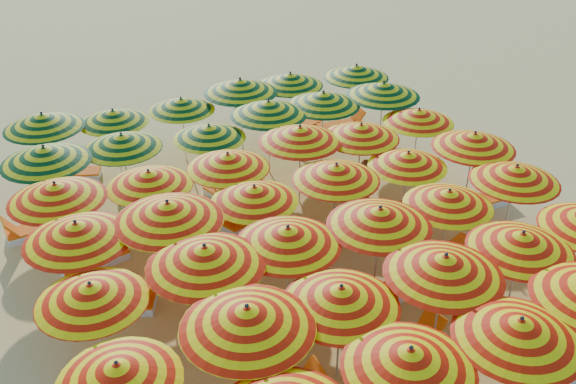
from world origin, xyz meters
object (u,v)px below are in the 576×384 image
object	(u,v)px
umbrella_33	(268,108)
lounger_13	(249,218)
lounger_14	(38,229)
beachgoer_b	(366,183)
umbrella_19	(168,212)
umbrella_30	(45,155)
umbrella_25	(149,179)
umbrella_27	(300,134)
umbrella_20	(254,194)
umbrella_15	(380,217)
lounger_10	(386,221)
umbrella_2	(410,359)
umbrella_8	(341,296)
umbrella_29	(419,116)
lounger_11	(482,202)
umbrella_21	(336,172)
umbrella_7	(247,318)
umbrella_32	(209,132)
lounger_18	(301,127)
umbrella_40	(290,79)
umbrella_3	(519,329)
umbrella_31	(122,141)
lounger_16	(232,183)
umbrella_6	(118,373)
umbrella_23	(474,141)
umbrella_10	(522,242)
lounger_5	(397,290)
umbrella_28	(361,131)
umbrella_12	(91,293)
lounger_12	(93,261)
umbrella_13	(205,256)
lounger_19	(341,126)
umbrella_14	(288,236)
umbrella_41	(356,71)
umbrella_17	(516,174)
umbrella_37	(113,116)
umbrella_22	(408,159)
umbrella_36	(43,121)
lounger_4	(409,347)
umbrella_18	(77,232)
lounger_9	(315,243)
umbrella_38	(181,104)
umbrella_9	(445,265)
lounger_8	(278,251)
umbrella_26	(228,161)
lounger_6	(453,254)

from	to	relation	value
umbrella_33	lounger_13	size ratio (longest dim) A/B	1.73
lounger_14	beachgoer_b	world-z (taller)	beachgoer_b
umbrella_19	umbrella_30	distance (m)	4.75
umbrella_25	umbrella_27	size ratio (longest dim) A/B	1.02
umbrella_20	lounger_13	size ratio (longest dim) A/B	1.24
umbrella_15	lounger_10	xyz separation A→B (m)	(1.91, 2.40, -2.07)
umbrella_2	lounger_10	size ratio (longest dim) A/B	1.48
umbrella_8	umbrella_29	world-z (taller)	umbrella_8
umbrella_33	lounger_11	distance (m)	6.90
umbrella_21	umbrella_30	size ratio (longest dim) A/B	0.92
umbrella_7	umbrella_20	world-z (taller)	umbrella_7
lounger_11	lounger_13	distance (m)	6.82
umbrella_32	lounger_18	distance (m)	5.37
umbrella_2	umbrella_40	xyz separation A→B (m)	(3.85, 12.55, -0.04)
umbrella_3	umbrella_31	bearing A→B (deg)	113.00
umbrella_20	lounger_16	size ratio (longest dim) A/B	1.24
umbrella_6	umbrella_23	xyz separation A→B (m)	(10.75, 4.10, 0.16)
umbrella_7	umbrella_10	bearing A→B (deg)	-1.34
umbrella_30	umbrella_27	bearing A→B (deg)	-15.18
lounger_5	umbrella_8	bearing A→B (deg)	32.24
umbrella_20	umbrella_28	xyz separation A→B (m)	(4.05, 1.75, 0.10)
umbrella_10	umbrella_12	distance (m)	8.82
lounger_14	lounger_12	bearing A→B (deg)	111.68
umbrella_2	umbrella_13	distance (m)	4.55
umbrella_40	lounger_19	size ratio (longest dim) A/B	1.55
umbrella_14	umbrella_41	size ratio (longest dim) A/B	0.82
umbrella_17	umbrella_32	size ratio (longest dim) A/B	1.10
lounger_12	umbrella_33	bearing A→B (deg)	-166.72
umbrella_14	umbrella_20	bearing A→B (deg)	85.88
lounger_11	umbrella_30	bearing A→B (deg)	-18.47
umbrella_20	umbrella_21	world-z (taller)	umbrella_21
umbrella_37	umbrella_22	bearing A→B (deg)	-43.91
umbrella_36	umbrella_41	size ratio (longest dim) A/B	0.86
umbrella_14	umbrella_32	world-z (taller)	umbrella_14
lounger_18	umbrella_40	bearing A→B (deg)	-1.13
umbrella_33	lounger_16	bearing A→B (deg)	-164.03
umbrella_29	lounger_4	distance (m)	8.17
umbrella_10	umbrella_18	world-z (taller)	umbrella_18
lounger_4	umbrella_3	bearing A→B (deg)	-86.16
umbrella_3	lounger_9	bearing A→B (deg)	95.80
umbrella_23	umbrella_38	distance (m)	9.02
umbrella_14	umbrella_28	xyz separation A→B (m)	(4.21, 3.96, -0.08)
umbrella_9	lounger_5	size ratio (longest dim) A/B	1.62
lounger_8	beachgoer_b	size ratio (longest dim) A/B	1.26
lounger_5	lounger_10	bearing A→B (deg)	-118.81
umbrella_26	umbrella_40	bearing A→B (deg)	48.67
umbrella_3	lounger_6	distance (m)	5.37
umbrella_12	lounger_19	distance (m)	13.12
umbrella_2	beachgoer_b	distance (m)	8.46
umbrella_37	lounger_8	distance (m)	6.95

